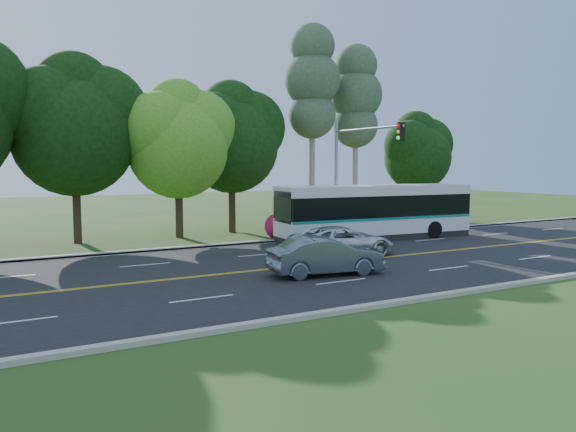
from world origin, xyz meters
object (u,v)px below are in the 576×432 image
traffic_signal (355,159)px  suv (342,241)px  sedan (326,256)px  transit_bus (375,212)px

traffic_signal → suv: traffic_signal is taller
sedan → suv: (3.17, 3.49, -0.04)m
traffic_signal → sedan: (-6.82, -7.56, -3.90)m
traffic_signal → suv: 6.74m
sedan → suv: size_ratio=0.89×
transit_bus → suv: bearing=-136.8°
traffic_signal → transit_bus: size_ratio=0.58×
transit_bus → sedan: (-8.38, -7.65, -0.80)m
traffic_signal → sedan: traffic_signal is taller
traffic_signal → sedan: 10.91m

